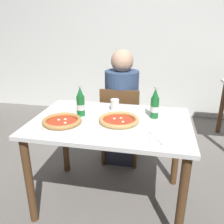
% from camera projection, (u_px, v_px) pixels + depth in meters
% --- Properties ---
extents(ground_plane, '(8.00, 8.00, 0.00)m').
position_uv_depth(ground_plane, '(111.00, 199.00, 2.06)').
color(ground_plane, slate).
extents(back_wall_tiled, '(7.00, 0.10, 2.60)m').
position_uv_depth(back_wall_tiled, '(140.00, 32.00, 3.61)').
color(back_wall_tiled, white).
rests_on(back_wall_tiled, ground_plane).
extents(dining_table_main, '(1.20, 0.80, 0.75)m').
position_uv_depth(dining_table_main, '(111.00, 134.00, 1.83)').
color(dining_table_main, silver).
rests_on(dining_table_main, ground_plane).
extents(chair_behind_table, '(0.41, 0.41, 0.85)m').
position_uv_depth(chair_behind_table, '(121.00, 121.00, 2.45)').
color(chair_behind_table, brown).
rests_on(chair_behind_table, ground_plane).
extents(diner_seated, '(0.34, 0.34, 1.21)m').
position_uv_depth(diner_seated, '(121.00, 111.00, 2.46)').
color(diner_seated, '#2D3342').
rests_on(diner_seated, ground_plane).
extents(pizza_margherita_near, '(0.32, 0.32, 0.04)m').
position_uv_depth(pizza_margherita_near, '(119.00, 121.00, 1.73)').
color(pizza_margherita_near, white).
rests_on(pizza_margherita_near, dining_table_main).
extents(pizza_marinara_far, '(0.31, 0.31, 0.04)m').
position_uv_depth(pizza_marinara_far, '(62.00, 122.00, 1.72)').
color(pizza_marinara_far, white).
rests_on(pizza_marinara_far, dining_table_main).
extents(beer_bottle_left, '(0.07, 0.07, 0.25)m').
position_uv_depth(beer_bottle_left, '(81.00, 103.00, 1.85)').
color(beer_bottle_left, '#196B2D').
rests_on(beer_bottle_left, dining_table_main).
extents(beer_bottle_center, '(0.07, 0.07, 0.25)m').
position_uv_depth(beer_bottle_center, '(155.00, 105.00, 1.81)').
color(beer_bottle_center, '#196B2D').
rests_on(beer_bottle_center, dining_table_main).
extents(napkin_with_cutlery, '(0.23, 0.23, 0.01)m').
position_uv_depth(napkin_with_cutlery, '(152.00, 138.00, 1.52)').
color(napkin_with_cutlery, white).
rests_on(napkin_with_cutlery, dining_table_main).
extents(paper_cup, '(0.07, 0.07, 0.09)m').
position_uv_depth(paper_cup, '(115.00, 105.00, 1.99)').
color(paper_cup, white).
rests_on(paper_cup, dining_table_main).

